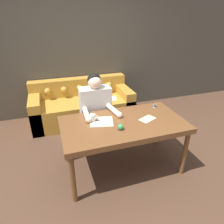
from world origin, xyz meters
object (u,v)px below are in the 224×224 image
Objects in this scene: couch at (82,105)px; scissors at (98,121)px; dining_table at (123,127)px; thread_spool at (155,106)px; mug at (93,118)px; pin_cushion at (121,127)px; person at (96,113)px.

couch reaches higher than scissors.
thread_spool reaches higher than dining_table.
dining_table is 13.86× the size of mug.
pin_cushion is (-0.10, -0.16, 0.10)m from dining_table.
thread_spool is 0.81m from pin_cushion.
dining_table is 34.80× the size of thread_spool.
pin_cushion reaches higher than dining_table.
person reaches higher than scissors.
pin_cushion is at bearing -80.29° from person.
couch is 1.59× the size of person.
scissors is at bearing 156.94° from dining_table.
person is 0.75m from pin_cushion.
pin_cushion is at bearing -84.77° from couch.
dining_table is 0.21m from pin_cushion.
mug is at bearing 151.79° from scissors.
mug is 0.41m from pin_cushion.
pin_cushion is at bearing -54.15° from scissors.
pin_cushion is at bearing -148.19° from thread_spool.
thread_spool is at bearing 6.65° from mug.
mug reaches higher than pin_cushion.
couch reaches higher than thread_spool.
mug reaches higher than thread_spool.
dining_table is at bearing 58.65° from pin_cushion.
thread_spool is (0.81, -0.30, 0.13)m from person.
scissors reaches higher than dining_table.
pin_cushion is at bearing -50.43° from mug.
pin_cushion is (0.12, -0.72, 0.14)m from person.
mug is at bearing -93.91° from couch.
dining_table is at bearing -23.86° from mug.
thread_spool is (0.95, 0.11, -0.02)m from mug.
couch is at bearing 92.09° from person.
couch reaches higher than dining_table.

